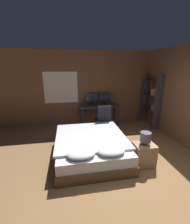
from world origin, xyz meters
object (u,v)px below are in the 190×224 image
Objects in this scene: monitor_right at (105,98)px; keyboard at (101,106)px; bed at (91,146)px; nightstand at (144,154)px; monitor_left at (92,98)px; bookshelf at (153,98)px; office_chair at (103,122)px; computer_mouse at (108,106)px; desk at (99,108)px; bedside_lamp at (146,137)px.

keyboard is at bearing -121.23° from monitor_right.
bed is 1.23m from nightstand.
monitor_left is 0.53m from keyboard.
nightstand is at bearing -78.89° from keyboard.
nightstand is 0.27× the size of bookshelf.
bed is 4.24× the size of monitor_left.
monitor_left is 1.22× the size of keyboard.
keyboard reaches higher than nightstand.
nightstand is at bearing -74.17° from office_chair.
bed is at bearing -116.41° from computer_mouse.
bookshelf reaches higher than computer_mouse.
office_chair reaches higher than computer_mouse.
bookshelf is (1.83, -0.47, 0.38)m from desk.
monitor_left reaches higher than keyboard.
office_chair is at bearing -106.11° from monitor_right.
bookshelf is (1.37, 2.12, 0.79)m from nightstand.
desk is 1.93m from bookshelf.
bed is at bearing -107.28° from desk.
keyboard is at bearing 180.00° from computer_mouse.
monitor_left is at bearing 80.25° from bed.
office_chair reaches higher than nightstand.
bed reaches higher than nightstand.
desk reaches higher than bed.
bookshelf reaches higher than monitor_right.
keyboard reaches higher than bed.
desk is at bearing -140.25° from monitor_right.
computer_mouse is at bearing 94.61° from nightstand.
computer_mouse reaches higher than nightstand.
office_chair is (-0.51, 1.79, -0.28)m from bedside_lamp.
computer_mouse is at bearing 61.72° from office_chair.
bedside_lamp is 2.55m from bookshelf.
bookshelf reaches higher than nightstand.
monitor_right is at bearing 58.77° from keyboard.
computer_mouse is 0.07× the size of office_chair.
bedside_lamp is at bearing -74.17° from office_chair.
monitor_left is at bearing 104.37° from bedside_lamp.
nightstand is 0.42m from bedside_lamp.
monitor_left is 6.49× the size of computer_mouse.
computer_mouse is (0.03, -0.41, -0.21)m from monitor_right.
bedside_lamp reaches higher than keyboard.
bookshelf reaches higher than desk.
keyboard is at bearing 86.05° from office_chair.
monitor_left is at bearing 142.08° from computer_mouse.
nightstand is 1.11× the size of monitor_left.
bookshelf reaches higher than office_chair.
monitor_right reaches higher than keyboard.
bedside_lamp is at bearing -75.63° from monitor_left.
keyboard reaches higher than desk.
nightstand is 1.36× the size of keyboard.
bookshelf is at bearing -14.34° from desk.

